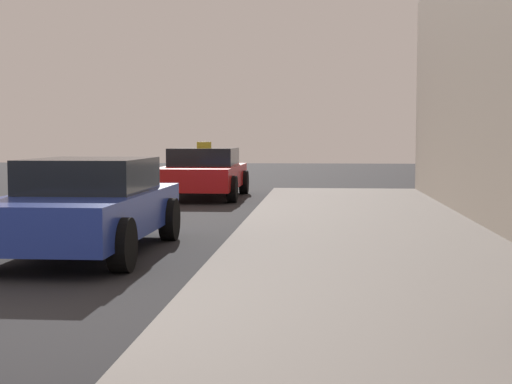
% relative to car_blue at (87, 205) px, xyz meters
% --- Properties ---
extents(sidewalk, '(4.00, 32.00, 0.15)m').
position_rel_car_blue_xyz_m(sidewalk, '(3.85, -4.84, -0.57)').
color(sidewalk, gray).
rests_on(sidewalk, ground_plane).
extents(car_blue, '(1.93, 4.38, 1.27)m').
position_rel_car_blue_xyz_m(car_blue, '(0.00, 0.00, 0.00)').
color(car_blue, '#233899').
rests_on(car_blue, ground_plane).
extents(car_red, '(2.05, 4.38, 1.43)m').
position_rel_car_blue_xyz_m(car_red, '(0.12, 9.53, 0.00)').
color(car_red, red).
rests_on(car_red, ground_plane).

